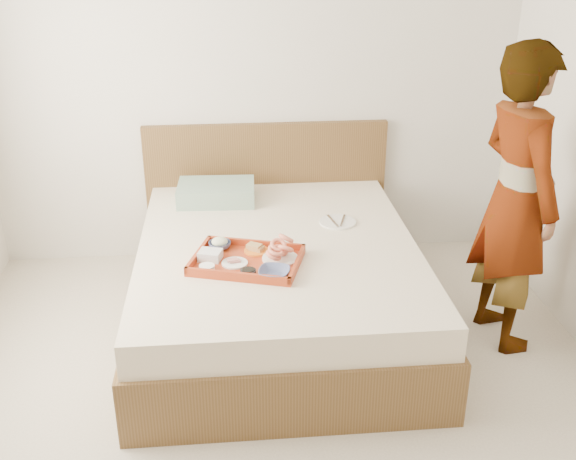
{
  "coord_description": "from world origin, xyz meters",
  "views": [
    {
      "loc": [
        -0.19,
        -2.47,
        2.18
      ],
      "look_at": [
        0.12,
        0.9,
        0.65
      ],
      "focal_mm": 42.61,
      "sensor_mm": 36.0,
      "label": 1
    }
  ],
  "objects_px": {
    "dinner_plate": "(338,222)",
    "bed": "(278,284)",
    "person": "(516,200)",
    "tray": "(247,260)"
  },
  "relations": [
    {
      "from": "bed",
      "to": "person",
      "type": "distance_m",
      "value": 1.4
    },
    {
      "from": "bed",
      "to": "person",
      "type": "relative_size",
      "value": 1.2
    },
    {
      "from": "dinner_plate",
      "to": "tray",
      "type": "bearing_deg",
      "value": -138.98
    },
    {
      "from": "tray",
      "to": "dinner_plate",
      "type": "xyz_separation_m",
      "value": [
        0.56,
        0.49,
        -0.02
      ]
    },
    {
      "from": "dinner_plate",
      "to": "bed",
      "type": "bearing_deg",
      "value": -147.97
    },
    {
      "from": "bed",
      "to": "tray",
      "type": "distance_m",
      "value": 0.42
    },
    {
      "from": "tray",
      "to": "dinner_plate",
      "type": "bearing_deg",
      "value": 58.08
    },
    {
      "from": "bed",
      "to": "person",
      "type": "bearing_deg",
      "value": -10.44
    },
    {
      "from": "person",
      "to": "tray",
      "type": "bearing_deg",
      "value": 80.76
    },
    {
      "from": "bed",
      "to": "dinner_plate",
      "type": "distance_m",
      "value": 0.53
    }
  ]
}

